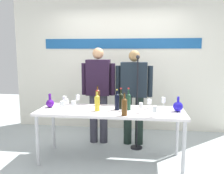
% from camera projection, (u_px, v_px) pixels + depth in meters
% --- Properties ---
extents(ground_plane, '(10.00, 10.00, 0.00)m').
position_uv_depth(ground_plane, '(111.00, 160.00, 3.59)').
color(ground_plane, '#ABB5B5').
extents(back_wall, '(4.52, 0.11, 3.00)m').
position_uv_depth(back_wall, '(121.00, 57.00, 4.88)').
color(back_wall, white).
rests_on(back_wall, ground).
extents(display_table, '(2.14, 0.71, 0.77)m').
position_uv_depth(display_table, '(111.00, 114.00, 3.48)').
color(display_table, white).
rests_on(display_table, ground).
extents(decanter_blue_left, '(0.12, 0.12, 0.21)m').
position_uv_depth(decanter_blue_left, '(50.00, 103.00, 3.62)').
color(decanter_blue_left, '#4B1487').
rests_on(decanter_blue_left, display_table).
extents(decanter_blue_right, '(0.14, 0.14, 0.22)m').
position_uv_depth(decanter_blue_right, '(178.00, 106.00, 3.37)').
color(decanter_blue_right, '#1E17BB').
rests_on(decanter_blue_right, display_table).
extents(presenter_left, '(0.59, 0.22, 1.69)m').
position_uv_depth(presenter_left, '(98.00, 90.00, 4.15)').
color(presenter_left, '#32323E').
rests_on(presenter_left, ground).
extents(presenter_right, '(0.64, 0.22, 1.64)m').
position_uv_depth(presenter_right, '(134.00, 91.00, 4.07)').
color(presenter_right, black).
rests_on(presenter_right, ground).
extents(wine_bottle_0, '(0.07, 0.07, 0.32)m').
position_uv_depth(wine_bottle_0, '(121.00, 100.00, 3.52)').
color(wine_bottle_0, black).
rests_on(wine_bottle_0, display_table).
extents(wine_bottle_1, '(0.07, 0.07, 0.32)m').
position_uv_depth(wine_bottle_1, '(98.00, 97.00, 3.76)').
color(wine_bottle_1, '#502D10').
rests_on(wine_bottle_1, display_table).
extents(wine_bottle_2, '(0.07, 0.07, 0.31)m').
position_uv_depth(wine_bottle_2, '(117.00, 101.00, 3.45)').
color(wine_bottle_2, black).
rests_on(wine_bottle_2, display_table).
extents(wine_bottle_3, '(0.08, 0.08, 0.31)m').
position_uv_depth(wine_bottle_3, '(124.00, 106.00, 3.15)').
color(wine_bottle_3, '#533111').
rests_on(wine_bottle_3, display_table).
extents(wine_bottle_4, '(0.07, 0.07, 0.33)m').
position_uv_depth(wine_bottle_4, '(128.00, 101.00, 3.45)').
color(wine_bottle_4, '#193C28').
rests_on(wine_bottle_4, display_table).
extents(wine_bottle_5, '(0.07, 0.07, 0.30)m').
position_uv_depth(wine_bottle_5, '(97.00, 102.00, 3.40)').
color(wine_bottle_5, gold).
rests_on(wine_bottle_5, display_table).
extents(wine_glass_left_0, '(0.07, 0.07, 0.16)m').
position_uv_depth(wine_glass_left_0, '(78.00, 98.00, 3.82)').
color(wine_glass_left_0, white).
rests_on(wine_glass_left_0, display_table).
extents(wine_glass_left_1, '(0.06, 0.06, 0.14)m').
position_uv_depth(wine_glass_left_1, '(67.00, 102.00, 3.59)').
color(wine_glass_left_1, white).
rests_on(wine_glass_left_1, display_table).
extents(wine_glass_left_2, '(0.07, 0.07, 0.15)m').
position_uv_depth(wine_glass_left_2, '(74.00, 104.00, 3.40)').
color(wine_glass_left_2, white).
rests_on(wine_glass_left_2, display_table).
extents(wine_glass_left_3, '(0.07, 0.07, 0.15)m').
position_uv_depth(wine_glass_left_3, '(63.00, 104.00, 3.39)').
color(wine_glass_left_3, white).
rests_on(wine_glass_left_3, display_table).
extents(wine_glass_left_4, '(0.06, 0.06, 0.16)m').
position_uv_depth(wine_glass_left_4, '(65.00, 99.00, 3.70)').
color(wine_glass_left_4, white).
rests_on(wine_glass_left_4, display_table).
extents(wine_glass_right_0, '(0.06, 0.06, 0.14)m').
position_uv_depth(wine_glass_right_0, '(155.00, 109.00, 3.11)').
color(wine_glass_right_0, white).
rests_on(wine_glass_right_0, display_table).
extents(wine_glass_right_1, '(0.06, 0.06, 0.15)m').
position_uv_depth(wine_glass_right_1, '(163.00, 100.00, 3.65)').
color(wine_glass_right_1, white).
rests_on(wine_glass_right_1, display_table).
extents(wine_glass_right_2, '(0.07, 0.07, 0.14)m').
position_uv_depth(wine_glass_right_2, '(149.00, 102.00, 3.55)').
color(wine_glass_right_2, white).
rests_on(wine_glass_right_2, display_table).
extents(wine_glass_right_3, '(0.06, 0.06, 0.15)m').
position_uv_depth(wine_glass_right_3, '(141.00, 106.00, 3.29)').
color(wine_glass_right_3, white).
rests_on(wine_glass_right_3, display_table).
extents(microphone_stand, '(0.20, 0.20, 1.57)m').
position_uv_depth(microphone_stand, '(137.00, 118.00, 3.94)').
color(microphone_stand, black).
rests_on(microphone_stand, ground).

